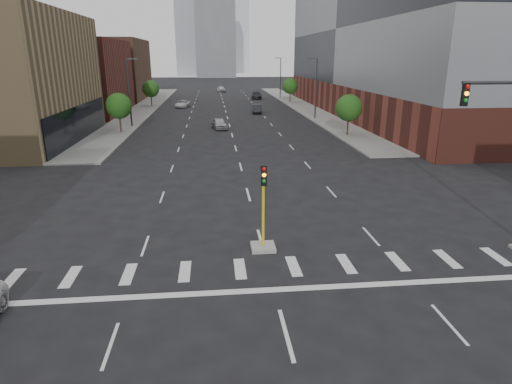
{
  "coord_description": "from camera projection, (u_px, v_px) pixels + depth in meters",
  "views": [
    {
      "loc": [
        -2.34,
        -10.6,
        9.29
      ],
      "look_at": [
        -0.19,
        10.67,
        2.5
      ],
      "focal_mm": 30.0,
      "sensor_mm": 36.0,
      "label": 1
    }
  ],
  "objects": [
    {
      "name": "tower_left",
      "position": [
        198.0,
        2.0,
        210.36
      ],
      "size": [
        22.0,
        22.0,
        70.0
      ],
      "primitive_type": "cube",
      "color": "#B2B7BC",
      "rests_on": "ground"
    },
    {
      "name": "tower_right",
      "position": [
        230.0,
        1.0,
        248.5
      ],
      "size": [
        20.0,
        20.0,
        80.0
      ],
      "primitive_type": "cube",
      "color": "#B2B7BC",
      "rests_on": "ground"
    },
    {
      "name": "car_distant",
      "position": [
        221.0,
        89.0,
        116.82
      ],
      "size": [
        2.43,
        5.03,
        1.66
      ],
      "primitive_type": "imported",
      "rotation": [
        0.0,
        0.0,
        0.1
      ],
      "color": "#BABABF",
      "rests_on": "ground"
    },
    {
      "name": "building_left_far_b",
      "position": [
        98.0,
        70.0,
        95.73
      ],
      "size": [
        20.0,
        24.0,
        13.0
      ],
      "primitive_type": "cube",
      "color": "brown",
      "rests_on": "ground"
    },
    {
      "name": "car_mid_right",
      "position": [
        257.0,
        109.0,
        73.29
      ],
      "size": [
        1.84,
        4.49,
        1.45
      ],
      "primitive_type": "imported",
      "rotation": [
        0.0,
        0.0,
        -0.07
      ],
      "color": "black",
      "rests_on": "ground"
    },
    {
      "name": "building_left_far_a",
      "position": [
        60.0,
        77.0,
        71.22
      ],
      "size": [
        20.0,
        22.0,
        12.0
      ],
      "primitive_type": "cube",
      "color": "brown",
      "rests_on": "ground"
    },
    {
      "name": "streetlight_right_b",
      "position": [
        280.0,
        76.0,
        98.2
      ],
      "size": [
        1.6,
        0.22,
        9.07
      ],
      "color": "#2D2D30",
      "rests_on": "ground"
    },
    {
      "name": "ground",
      "position": [
        297.0,
        374.0,
        13.08
      ],
      "size": [
        400.0,
        400.0,
        0.0
      ],
      "primitive_type": "plane",
      "color": "black",
      "rests_on": "ground"
    },
    {
      "name": "tree_right_near",
      "position": [
        349.0,
        108.0,
        51.33
      ],
      "size": [
        3.2,
        3.2,
        4.85
      ],
      "color": "#382619",
      "rests_on": "ground"
    },
    {
      "name": "car_near_left",
      "position": [
        219.0,
        124.0,
        57.28
      ],
      "size": [
        2.4,
        4.44,
        1.43
      ],
      "primitive_type": "imported",
      "rotation": [
        0.0,
        0.0,
        0.17
      ],
      "color": "#AFAEB3",
      "rests_on": "ground"
    },
    {
      "name": "median_traffic_signal",
      "position": [
        263.0,
        231.0,
        21.29
      ],
      "size": [
        1.2,
        1.2,
        4.4
      ],
      "color": "#999993",
      "rests_on": "ground"
    },
    {
      "name": "sidewalk_right_far",
      "position": [
        300.0,
        105.0,
        84.67
      ],
      "size": [
        5.0,
        92.0,
        0.15
      ],
      "primitive_type": "cube",
      "color": "gray",
      "rests_on": "ground"
    },
    {
      "name": "tree_left_far",
      "position": [
        151.0,
        89.0,
        81.84
      ],
      "size": [
        3.2,
        3.2,
        4.85
      ],
      "color": "#382619",
      "rests_on": "ground"
    },
    {
      "name": "car_far_left",
      "position": [
        183.0,
        104.0,
        81.72
      ],
      "size": [
        2.98,
        5.08,
        1.33
      ],
      "primitive_type": "imported",
      "rotation": [
        0.0,
        0.0,
        -0.17
      ],
      "color": "silver",
      "rests_on": "ground"
    },
    {
      "name": "streetlight_right_a",
      "position": [
        316.0,
        86.0,
        65.01
      ],
      "size": [
        1.6,
        0.22,
        9.07
      ],
      "color": "#2D2D30",
      "rests_on": "ground"
    },
    {
      "name": "building_right_main",
      "position": [
        407.0,
        46.0,
        69.48
      ],
      "size": [
        24.0,
        70.0,
        22.0
      ],
      "color": "brown",
      "rests_on": "ground"
    },
    {
      "name": "sidewalk_left_far",
      "position": [
        146.0,
        107.0,
        81.8
      ],
      "size": [
        5.0,
        92.0,
        0.15
      ],
      "primitive_type": "cube",
      "color": "gray",
      "rests_on": "ground"
    },
    {
      "name": "streetlight_left",
      "position": [
        130.0,
        90.0,
        57.7
      ],
      "size": [
        1.6,
        0.22,
        9.07
      ],
      "color": "#2D2D30",
      "rests_on": "ground"
    },
    {
      "name": "car_deep_right",
      "position": [
        257.0,
        95.0,
        98.17
      ],
      "size": [
        2.93,
        5.89,
        1.64
      ],
      "primitive_type": "imported",
      "rotation": [
        0.0,
        0.0,
        -0.11
      ],
      "color": "black",
      "rests_on": "ground"
    },
    {
      "name": "tower_mid",
      "position": [
        215.0,
        28.0,
        196.09
      ],
      "size": [
        18.0,
        18.0,
        44.0
      ],
      "primitive_type": "cube",
      "color": "slate",
      "rests_on": "ground"
    },
    {
      "name": "tree_left_near",
      "position": [
        119.0,
        106.0,
        53.39
      ],
      "size": [
        3.2,
        3.2,
        4.85
      ],
      "color": "#382619",
      "rests_on": "ground"
    },
    {
      "name": "tree_right_far",
      "position": [
        290.0,
        86.0,
        89.26
      ],
      "size": [
        3.2,
        3.2,
        4.85
      ],
      "color": "#382619",
      "rests_on": "ground"
    }
  ]
}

